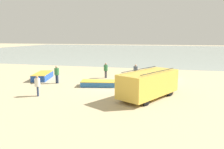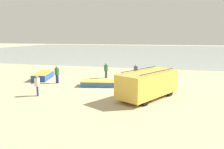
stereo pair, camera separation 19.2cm
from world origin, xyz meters
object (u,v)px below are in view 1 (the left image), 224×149
parked_van (149,83)px  fishing_rowboat_0 (100,83)px  fishing_rowboat_1 (42,76)px  fisherman_2 (136,71)px  fisherman_1 (106,69)px  fishing_rowboat_2 (168,77)px  fisherman_3 (37,84)px  fisherman_0 (57,73)px

parked_van → fishing_rowboat_0: 5.59m
fishing_rowboat_1 → fisherman_2: fisherman_2 is taller
fishing_rowboat_1 → fisherman_1: fisherman_1 is taller
fishing_rowboat_0 → fishing_rowboat_2: fishing_rowboat_2 is taller
fisherman_3 → fisherman_2: bearing=12.6°
fisherman_1 → fisherman_2: size_ratio=0.98×
fishing_rowboat_1 → fisherman_1: bearing=95.9°
fishing_rowboat_1 → fisherman_0: fisherman_0 is taller
fisherman_2 → fishing_rowboat_0: bearing=165.9°
fisherman_0 → fishing_rowboat_2: bearing=-58.1°
fisherman_0 → fishing_rowboat_0: bearing=-81.6°
fishing_rowboat_2 → fisherman_0: bearing=-64.3°
fisherman_2 → fisherman_3: fisherman_2 is taller
fishing_rowboat_1 → fishing_rowboat_2: fishing_rowboat_1 is taller
fishing_rowboat_0 → fisherman_2: size_ratio=2.37×
fisherman_1 → fishing_rowboat_1: bearing=41.6°
parked_van → fisherman_1: parked_van is taller
parked_van → fisherman_0: parked_van is taller
fisherman_0 → fisherman_1: bearing=-35.4°
parked_van → fisherman_3: (-8.40, -1.52, -0.16)m
fishing_rowboat_1 → fishing_rowboat_2: 13.47m
fisherman_0 → fisherman_1: (3.96, 3.78, -0.04)m
fishing_rowboat_1 → fisherman_3: bearing=13.9°
fishing_rowboat_2 → fisherman_2: (-3.37, -0.88, 0.72)m
parked_van → fisherman_3: 8.54m
fishing_rowboat_1 → fisherman_1: size_ratio=2.64×
fishing_rowboat_0 → fisherman_0: (-4.49, 0.20, 0.79)m
fishing_rowboat_2 → fisherman_1: 6.80m
fishing_rowboat_1 → fishing_rowboat_2: size_ratio=0.88×
fisherman_2 → fishing_rowboat_2: bearing=-49.5°
fishing_rowboat_0 → fishing_rowboat_1: (-6.96, 1.58, 0.09)m
fishing_rowboat_0 → fisherman_3: bearing=-140.6°
parked_van → fisherman_0: size_ratio=3.27×
parked_van → fishing_rowboat_1: 12.51m
fishing_rowboat_1 → parked_van: bearing=54.4°
fisherman_2 → fisherman_1: bearing=106.4°
parked_van → fisherman_2: 6.57m
fisherman_2 → fisherman_3: (-6.56, -7.83, -0.07)m
fishing_rowboat_2 → parked_van: bearing=-7.2°
fishing_rowboat_0 → fisherman_1: 4.09m
fisherman_0 → fisherman_3: bearing=-159.4°
fishing_rowboat_0 → fishing_rowboat_2: (6.23, 4.30, 0.06)m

